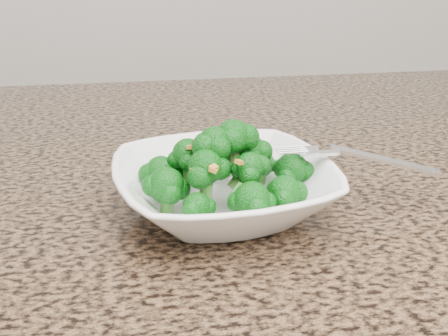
{
  "coord_description": "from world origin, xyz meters",
  "views": [
    {
      "loc": [
        -0.07,
        -0.31,
        1.16
      ],
      "look_at": [
        0.02,
        0.21,
        0.95
      ],
      "focal_mm": 45.0,
      "sensor_mm": 36.0,
      "label": 1
    }
  ],
  "objects": [
    {
      "name": "garlic_topping",
      "position": [
        0.02,
        0.21,
        1.02
      ],
      "size": [
        0.12,
        0.12,
        0.01
      ],
      "primitive_type": null,
      "color": "#C2872F",
      "rests_on": "broccoli_pile"
    },
    {
      "name": "fork",
      "position": [
        0.13,
        0.21,
        0.96
      ],
      "size": [
        0.19,
        0.08,
        0.01
      ],
      "primitive_type": null,
      "rotation": [
        0.0,
        0.0,
        -0.26
      ],
      "color": "silver",
      "rests_on": "bowl"
    },
    {
      "name": "broccoli_pile",
      "position": [
        0.02,
        0.21,
        0.99
      ],
      "size": [
        0.2,
        0.2,
        0.06
      ],
      "primitive_type": null,
      "color": "#0B600E",
      "rests_on": "bowl"
    },
    {
      "name": "bowl",
      "position": [
        0.02,
        0.21,
        0.93
      ],
      "size": [
        0.25,
        0.25,
        0.05
      ],
      "primitive_type": "imported",
      "rotation": [
        0.0,
        0.0,
        0.13
      ],
      "color": "white",
      "rests_on": "granite_counter"
    },
    {
      "name": "granite_counter",
      "position": [
        0.0,
        0.3,
        0.89
      ],
      "size": [
        1.64,
        1.04,
        0.03
      ],
      "primitive_type": "cube",
      "color": "brown",
      "rests_on": "cabinet"
    }
  ]
}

